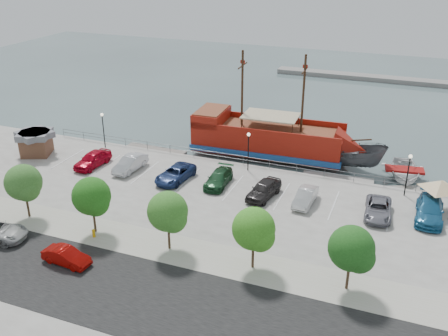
% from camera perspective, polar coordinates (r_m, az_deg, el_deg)
% --- Properties ---
extents(ground, '(160.00, 160.00, 0.00)m').
position_cam_1_polar(ground, '(48.65, 0.24, -4.31)').
color(ground, '#3F4E51').
extents(street, '(100.00, 8.00, 0.04)m').
position_cam_1_polar(street, '(36.10, -9.24, -14.28)').
color(street, black).
rests_on(street, land_slab).
extents(sidewalk, '(100.00, 4.00, 0.05)m').
position_cam_1_polar(sidewalk, '(40.31, -4.96, -9.40)').
color(sidewalk, '#A39F8A').
rests_on(sidewalk, land_slab).
extents(seawall_railing, '(50.00, 0.06, 1.00)m').
position_cam_1_polar(seawall_railing, '(54.59, 3.19, 0.78)').
color(seawall_railing, '#565B5E').
rests_on(seawall_railing, land_slab).
extents(far_shore, '(40.00, 3.00, 0.80)m').
position_cam_1_polar(far_shore, '(97.70, 17.86, 9.67)').
color(far_shore, gray).
rests_on(far_shore, ground).
extents(pirate_ship, '(20.69, 6.53, 12.96)m').
position_cam_1_polar(pirate_ship, '(58.76, 6.45, 3.10)').
color(pirate_ship, maroon).
rests_on(pirate_ship, ground).
extents(patrol_boat, '(8.14, 3.56, 3.07)m').
position_cam_1_polar(patrol_boat, '(57.12, 14.14, 1.16)').
color(patrol_boat, '#434549').
rests_on(patrol_boat, ground).
extents(speedboat, '(5.52, 7.09, 1.35)m').
position_cam_1_polar(speedboat, '(57.12, 19.88, -0.55)').
color(speedboat, silver).
rests_on(speedboat, ground).
extents(dock_west, '(7.83, 2.57, 0.44)m').
position_cam_1_polar(dock_west, '(61.11, -7.93, 1.91)').
color(dock_west, slate).
rests_on(dock_west, ground).
extents(dock_mid, '(7.63, 2.69, 0.43)m').
position_cam_1_polar(dock_mid, '(54.56, 12.83, -1.36)').
color(dock_mid, gray).
rests_on(dock_mid, ground).
extents(dock_east, '(6.79, 4.49, 0.38)m').
position_cam_1_polar(dock_east, '(54.23, 20.06, -2.50)').
color(dock_east, gray).
rests_on(dock_east, ground).
extents(shed, '(4.39, 4.39, 2.77)m').
position_cam_1_polar(shed, '(61.06, -20.70, 2.77)').
color(shed, brown).
rests_on(shed, land_slab).
extents(canopy_tent, '(4.75, 4.75, 3.39)m').
position_cam_1_polar(canopy_tent, '(48.64, 23.62, -1.32)').
color(canopy_tent, slate).
rests_on(canopy_tent, land_slab).
extents(street_sedan, '(4.01, 1.66, 1.29)m').
position_cam_1_polar(street_sedan, '(40.22, -17.58, -9.61)').
color(street_sedan, '#920704').
rests_on(street_sedan, street).
extents(fire_hydrant, '(0.27, 0.27, 0.77)m').
position_cam_1_polar(fire_hydrant, '(43.02, -14.67, -7.18)').
color(fire_hydrant, '#DD9E0A').
rests_on(fire_hydrant, sidewalk).
extents(lamp_post_left, '(0.36, 0.36, 4.28)m').
position_cam_1_polar(lamp_post_left, '(60.28, -13.67, 4.90)').
color(lamp_post_left, black).
rests_on(lamp_post_left, land_slab).
extents(lamp_post_mid, '(0.36, 0.36, 4.28)m').
position_cam_1_polar(lamp_post_mid, '(52.52, 2.81, 2.66)').
color(lamp_post_mid, black).
rests_on(lamp_post_mid, land_slab).
extents(lamp_post_right, '(0.36, 0.36, 4.28)m').
position_cam_1_polar(lamp_post_right, '(50.23, 20.35, 0.03)').
color(lamp_post_right, black).
rests_on(lamp_post_right, land_slab).
extents(tree_b, '(3.30, 3.20, 5.00)m').
position_cam_1_polar(tree_b, '(46.48, -21.86, -1.71)').
color(tree_b, '#473321').
rests_on(tree_b, sidewalk).
extents(tree_c, '(3.30, 3.20, 5.00)m').
position_cam_1_polar(tree_c, '(42.27, -14.80, -3.31)').
color(tree_c, '#473321').
rests_on(tree_c, sidewalk).
extents(tree_d, '(3.30, 3.20, 5.00)m').
position_cam_1_polar(tree_d, '(38.87, -6.31, -5.16)').
color(tree_d, '#473321').
rests_on(tree_d, sidewalk).
extents(tree_e, '(3.30, 3.20, 5.00)m').
position_cam_1_polar(tree_e, '(36.52, 3.58, -7.16)').
color(tree_e, '#473321').
rests_on(tree_e, sidewalk).
extents(tree_f, '(3.30, 3.20, 5.00)m').
position_cam_1_polar(tree_f, '(35.41, 14.55, -9.11)').
color(tree_f, '#473321').
rests_on(tree_f, sidewalk).
extents(parked_car_a, '(2.31, 5.02, 1.67)m').
position_cam_1_polar(parked_car_a, '(56.11, -14.78, 0.99)').
color(parked_car_a, '#B2051B').
rests_on(parked_car_a, land_slab).
extents(parked_car_b, '(1.94, 4.82, 1.56)m').
position_cam_1_polar(parked_car_b, '(54.22, -10.67, 0.50)').
color(parked_car_b, '#B7B8BD').
rests_on(parked_car_b, land_slab).
extents(parked_car_c, '(2.97, 5.47, 1.46)m').
position_cam_1_polar(parked_car_c, '(51.31, -5.58, -0.67)').
color(parked_car_c, navy).
rests_on(parked_car_c, land_slab).
extents(parked_car_d, '(2.18, 4.92, 1.40)m').
position_cam_1_polar(parked_car_d, '(50.14, -0.62, -1.20)').
color(parked_car_d, '#184323').
rests_on(parked_car_d, land_slab).
extents(parked_car_e, '(2.74, 5.08, 1.64)m').
position_cam_1_polar(parked_car_e, '(47.86, 4.57, -2.44)').
color(parked_car_e, black).
rests_on(parked_car_e, land_slab).
extents(parked_car_f, '(1.72, 4.38, 1.42)m').
position_cam_1_polar(parked_car_f, '(47.16, 9.28, -3.29)').
color(parked_car_f, silver).
rests_on(parked_car_f, land_slab).
extents(parked_car_g, '(2.60, 5.09, 1.38)m').
position_cam_1_polar(parked_car_g, '(46.64, 17.21, -4.51)').
color(parked_car_g, slate).
rests_on(parked_car_g, land_slab).
extents(parked_car_h, '(2.38, 5.74, 1.66)m').
position_cam_1_polar(parked_car_h, '(47.71, 22.43, -4.46)').
color(parked_car_h, '#20628D').
rests_on(parked_car_h, land_slab).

